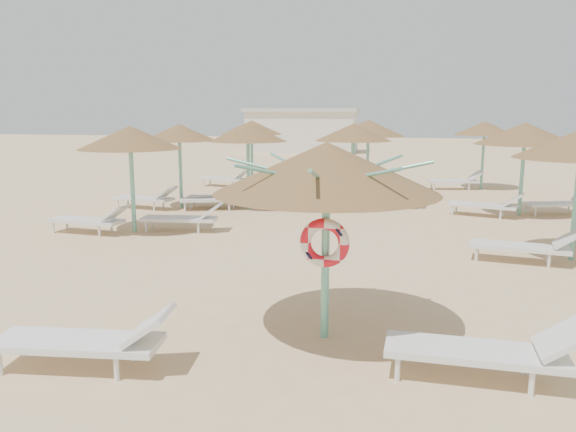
# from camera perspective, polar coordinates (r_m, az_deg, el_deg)

# --- Properties ---
(ground) EXTENTS (120.00, 120.00, 0.00)m
(ground) POSITION_cam_1_polar(r_m,az_deg,el_deg) (7.91, 0.54, -11.85)
(ground) COLOR #D3B480
(ground) RESTS_ON ground
(main_palapa) EXTENTS (2.94, 2.94, 2.64)m
(main_palapa) POSITION_cam_1_polar(r_m,az_deg,el_deg) (7.26, 3.93, 4.79)
(main_palapa) COLOR #6BBAA4
(main_palapa) RESTS_ON ground
(lounger_main_a) EXTENTS (2.17, 0.85, 0.77)m
(lounger_main_a) POSITION_cam_1_polar(r_m,az_deg,el_deg) (7.17, -19.56, -11.77)
(lounger_main_a) COLOR silver
(lounger_main_a) RESTS_ON ground
(lounger_main_b) EXTENTS (2.17, 0.74, 0.78)m
(lounger_main_b) POSITION_cam_1_polar(r_m,az_deg,el_deg) (6.88, 19.66, -12.71)
(lounger_main_b) COLOR silver
(lounger_main_b) RESTS_ON ground
(palapa_field) EXTENTS (20.04, 13.94, 2.73)m
(palapa_field) POSITION_cam_1_polar(r_m,az_deg,el_deg) (17.17, 14.40, 7.80)
(palapa_field) COLOR #6BBAA4
(palapa_field) RESTS_ON ground
(service_hut) EXTENTS (8.40, 4.40, 3.25)m
(service_hut) POSITION_cam_1_polar(r_m,az_deg,el_deg) (42.85, 1.50, 8.72)
(service_hut) COLOR silver
(service_hut) RESTS_ON ground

